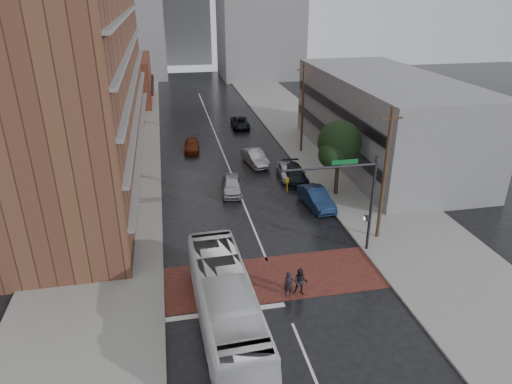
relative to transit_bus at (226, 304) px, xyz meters
name	(u,v)px	position (x,y,z in m)	size (l,w,h in m)	color
ground	(276,282)	(3.68, 3.71, -1.67)	(160.00, 160.00, 0.00)	black
crosswalk	(274,278)	(3.68, 4.21, -1.66)	(14.00, 5.00, 0.02)	brown
sidewalk_west	(118,160)	(-7.82, 28.71, -1.60)	(9.00, 90.00, 0.15)	gray
sidewalk_east	(321,147)	(15.18, 28.71, -1.60)	(9.00, 90.00, 0.15)	gray
apartment_block	(71,25)	(-10.32, 27.71, 12.33)	(10.00, 44.00, 28.00)	brown
storefront_west	(125,80)	(-8.32, 57.71, 1.83)	(8.00, 16.00, 7.00)	brown
building_east	(383,119)	(20.18, 23.71, 2.83)	(11.00, 26.00, 9.00)	gray
distant_tower_center	(183,11)	(3.68, 98.71, 10.33)	(12.00, 10.00, 24.00)	gray
street_tree	(339,145)	(12.20, 15.74, 3.06)	(4.20, 4.10, 6.90)	#332319
signal_mast	(353,192)	(9.53, 6.21, 3.06)	(6.50, 0.30, 7.20)	#2D2D33
utility_pole_near	(385,174)	(12.48, 7.71, 3.47)	(1.60, 0.26, 10.00)	#473321
utility_pole_far	(303,107)	(12.48, 27.71, 3.47)	(1.60, 0.26, 10.00)	#473321
transit_bus	(226,304)	(0.00, 0.00, 0.00)	(2.81, 12.01, 3.35)	silver
pedestrian_a	(289,284)	(4.12, 2.21, -0.84)	(0.61, 0.40, 1.67)	black
pedestrian_b	(301,282)	(4.86, 2.21, -0.77)	(0.88, 0.68, 1.81)	black
car_travel_a	(232,185)	(3.03, 18.05, -0.91)	(1.79, 4.46, 1.52)	#B1B4B9
car_travel_b	(255,158)	(6.54, 24.69, -0.89)	(1.66, 4.76, 1.57)	#A7A8AF
car_travel_c	(192,146)	(0.29, 30.58, -1.06)	(1.72, 4.22, 1.23)	maroon
suv_travel	(240,123)	(7.29, 38.68, -1.00)	(2.22, 4.82, 1.34)	black
car_parked_near	(316,198)	(9.66, 13.71, -0.87)	(1.71, 4.89, 1.61)	#142546
car_parked_mid	(295,174)	(9.45, 19.71, -0.96)	(1.99, 4.88, 1.42)	black
car_parked_far	(287,171)	(8.88, 20.56, -0.97)	(1.66, 4.13, 1.41)	#B2B3BA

